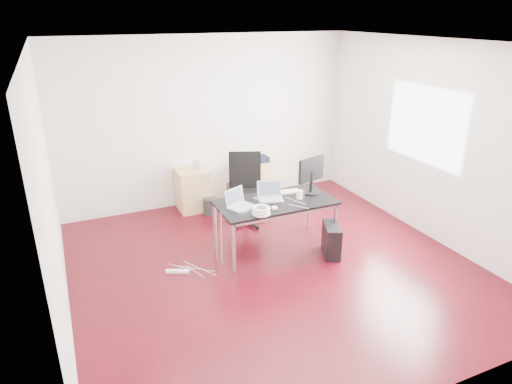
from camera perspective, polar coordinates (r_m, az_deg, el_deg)
name	(u,v)px	position (r m, az deg, el deg)	size (l,w,h in m)	color
room_shell	(277,164)	(5.51, 2.67, 3.48)	(5.00, 5.00, 5.00)	#3A060E
desk	(275,205)	(6.19, 2.43, -1.61)	(1.60, 0.80, 0.73)	black
office_chair	(245,185)	(7.07, -1.35, 0.83)	(0.62, 0.63, 1.08)	black
filing_cabinet_left	(193,190)	(7.68, -7.91, 0.31)	(0.50, 0.50, 0.70)	tan
filing_cabinet_right	(256,180)	(8.04, -0.05, 1.52)	(0.50, 0.50, 0.70)	tan
pc_tower	(331,240)	(6.33, 9.41, -5.92)	(0.20, 0.45, 0.44)	black
wastebasket	(211,206)	(7.53, -5.69, -1.75)	(0.24, 0.24, 0.28)	black
power_strip	(178,271)	(6.01, -9.77, -9.75)	(0.30, 0.06, 0.04)	white
laptop_left	(239,203)	(5.97, -2.17, -1.35)	(0.41, 0.37, 0.23)	silver
laptop_right	(270,195)	(6.22, 1.81, -0.39)	(0.39, 0.33, 0.23)	silver
monitor	(311,173)	(6.41, 6.91, 2.33)	(0.45, 0.26, 0.51)	black
keyboard	(284,192)	(6.45, 3.55, -0.01)	(0.44, 0.14, 0.02)	white
cup_white	(299,195)	(6.25, 5.46, -0.33)	(0.08, 0.08, 0.12)	white
cup_brown	(302,194)	(6.30, 5.73, -0.26)	(0.08, 0.08, 0.10)	#512D1B
cable_coil	(261,211)	(5.74, 0.66, -2.37)	(0.24, 0.24, 0.11)	white
power_adapter	(275,208)	(5.92, 2.35, -2.01)	(0.07, 0.07, 0.03)	white
speaker	(197,165)	(7.50, -7.44, 3.37)	(0.09, 0.08, 0.18)	#9E9E9E
navy_garment	(259,159)	(7.88, 0.41, 4.14)	(0.30, 0.24, 0.09)	black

